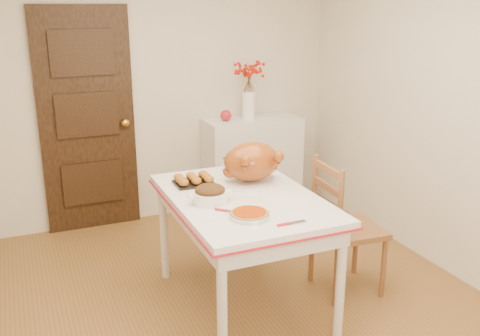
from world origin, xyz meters
name	(u,v)px	position (x,y,z in m)	size (l,w,h in m)	color
floor	(243,313)	(0.00, 0.00, 0.00)	(3.50, 4.00, 0.00)	brown
wall_back	(160,92)	(0.00, 2.00, 1.25)	(3.50, 0.00, 2.50)	beige
wall_right	(457,117)	(1.75, 0.00, 1.25)	(0.00, 4.00, 2.50)	beige
door_back	(87,121)	(-0.70, 1.97, 1.03)	(0.85, 0.06, 2.06)	black
sideboard	(252,165)	(0.87, 1.78, 0.48)	(0.96, 0.43, 0.96)	silver
kitchen_table	(243,252)	(0.04, 0.10, 0.42)	(0.95, 1.39, 0.83)	silver
chair_oak	(349,226)	(0.84, 0.01, 0.51)	(0.45, 0.45, 1.02)	brown
berry_vase	(249,90)	(0.83, 1.78, 1.25)	(0.29, 0.29, 0.57)	white
apple	(226,115)	(0.59, 1.78, 1.02)	(0.11, 0.11, 0.11)	#B21A25
turkey_platter	(252,164)	(0.20, 0.30, 0.98)	(0.47, 0.38, 0.30)	#954417
pumpkin_pie	(250,214)	(-0.07, -0.27, 0.86)	(0.24, 0.24, 0.05)	#9D2F03
stuffing_dish	(210,194)	(-0.20, 0.07, 0.89)	(0.29, 0.23, 0.11)	#48280F
rolls_tray	(194,179)	(-0.19, 0.46, 0.87)	(0.27, 0.21, 0.07)	#A6681C
pie_server	(292,223)	(0.11, -0.45, 0.84)	(0.19, 0.05, 0.01)	silver
carving_knife	(232,211)	(-0.14, -0.15, 0.84)	(0.22, 0.05, 0.01)	silver
drinking_glass	(226,165)	(0.14, 0.66, 0.88)	(0.06, 0.06, 0.10)	white
shaker_pair	(253,165)	(0.33, 0.58, 0.88)	(0.09, 0.04, 0.09)	white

